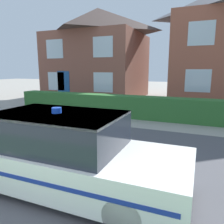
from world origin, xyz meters
name	(u,v)px	position (x,y,z in m)	size (l,w,h in m)	color
road_strip	(96,156)	(0.00, 4.30, 0.01)	(28.00, 6.08, 0.01)	#4C4C51
garden_hedge	(149,108)	(0.22, 9.14, 0.51)	(13.97, 0.79, 1.01)	#2D662D
police_car	(64,153)	(0.17, 2.70, 0.69)	(4.48, 1.75, 1.53)	black
house_left	(98,53)	(-5.61, 15.75, 3.52)	(7.20, 6.51, 6.90)	brown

